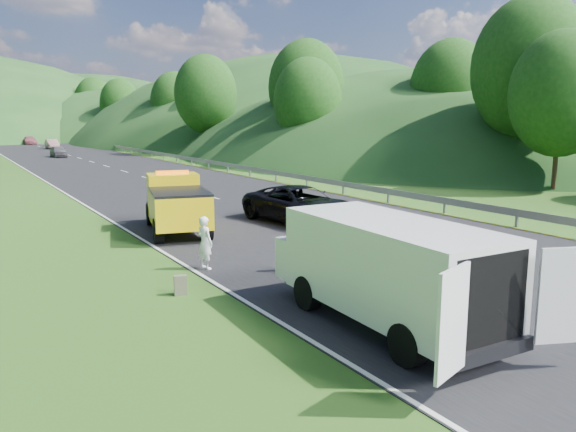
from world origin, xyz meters
TOP-DOWN VIEW (x-y plane):
  - ground at (0.00, 0.00)m, footprint 320.00×320.00m
  - road_surface at (3.00, 40.00)m, footprint 14.00×200.00m
  - guardrail at (10.30, 52.50)m, footprint 0.06×140.00m
  - tree_line_right at (23.00, 60.00)m, footprint 14.00×140.00m
  - hills_backdrop at (6.50, 134.70)m, footprint 201.00×288.60m
  - tow_truck at (-2.25, 7.50)m, footprint 3.28×5.86m
  - white_van at (-2.00, -4.68)m, footprint 3.68×6.81m
  - woman at (-3.51, 1.71)m, footprint 0.56×0.68m
  - child at (-1.51, 0.10)m, footprint 0.59×0.52m
  - worker at (-0.69, -6.65)m, footprint 1.03×0.61m
  - suitcase at (-5.07, -0.27)m, footprint 0.36×0.26m
  - spare_tire at (-1.78, -5.49)m, footprint 0.71×0.71m
  - passing_suv at (3.02, 6.54)m, footprint 3.34×6.00m
  - dist_car_a at (1.40, 55.27)m, footprint 1.50×3.73m
  - dist_car_b at (3.69, 73.85)m, footprint 1.44×4.13m
  - dist_car_c at (2.65, 88.94)m, footprint 1.87×4.61m

SIDE VIEW (x-z plane):
  - ground at x=0.00m, z-range 0.00..0.00m
  - guardrail at x=10.30m, z-range -0.76..0.76m
  - tree_line_right at x=23.00m, z-range -7.00..7.00m
  - hills_backdrop at x=6.50m, z-range -22.00..22.00m
  - woman at x=-3.51m, z-range -0.81..0.81m
  - child at x=-1.51m, z-range -0.51..0.51m
  - worker at x=-0.69m, z-range -0.79..0.79m
  - spare_tire at x=-1.78m, z-range -0.10..0.10m
  - passing_suv at x=3.02m, z-range -0.79..0.79m
  - dist_car_a at x=1.40m, z-range -0.64..0.64m
  - dist_car_b at x=3.69m, z-range -0.68..0.68m
  - dist_car_c at x=2.65m, z-range -0.67..0.67m
  - road_surface at x=3.00m, z-range 0.00..0.02m
  - suitcase at x=-5.07m, z-range 0.00..0.52m
  - tow_truck at x=-2.25m, z-range -0.03..2.36m
  - white_van at x=-2.00m, z-range 0.16..2.54m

